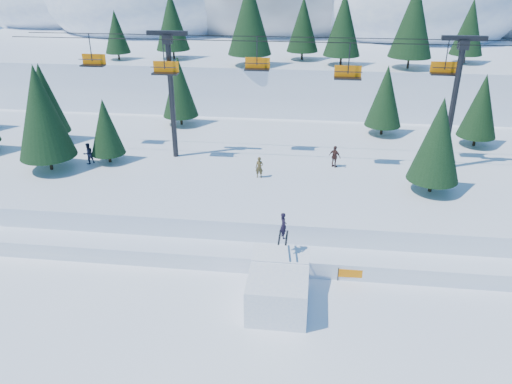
# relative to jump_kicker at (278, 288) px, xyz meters

# --- Properties ---
(ground) EXTENTS (160.00, 160.00, 0.00)m
(ground) POSITION_rel_jump_kicker_xyz_m (-1.07, -2.14, -1.22)
(ground) COLOR white
(ground) RESTS_ON ground
(mid_shelf) EXTENTS (70.00, 22.00, 2.50)m
(mid_shelf) POSITION_rel_jump_kicker_xyz_m (-1.07, 15.86, 0.03)
(mid_shelf) COLOR white
(mid_shelf) RESTS_ON ground
(berm) EXTENTS (70.00, 6.00, 1.10)m
(berm) POSITION_rel_jump_kicker_xyz_m (-1.07, 5.86, -0.67)
(berm) COLOR white
(berm) RESTS_ON ground
(mountain_ridge) EXTENTS (119.00, 60.92, 26.46)m
(mountain_ridge) POSITION_rel_jump_kicker_xyz_m (-6.15, 71.22, 8.43)
(mountain_ridge) COLOR white
(mountain_ridge) RESTS_ON ground
(jump_kicker) EXTENTS (3.28, 4.48, 5.14)m
(jump_kicker) POSITION_rel_jump_kicker_xyz_m (0.00, 0.00, 0.00)
(jump_kicker) COLOR white
(jump_kicker) RESTS_ON ground
(chairlift) EXTENTS (46.00, 3.21, 10.28)m
(chairlift) POSITION_rel_jump_kicker_xyz_m (0.78, 15.91, 8.11)
(chairlift) COLOR black
(chairlift) RESTS_ON mid_shelf
(conifer_stand) EXTENTS (62.61, 16.98, 8.72)m
(conifer_stand) POSITION_rel_jump_kicker_xyz_m (3.04, 16.28, 5.49)
(conifer_stand) COLOR black
(conifer_stand) RESTS_ON mid_shelf
(distant_skiers) EXTENTS (29.97, 5.48, 1.83)m
(distant_skiers) POSITION_rel_jump_kicker_xyz_m (-1.03, 14.75, 2.17)
(distant_skiers) COLOR #223E2A
(distant_skiers) RESTS_ON mid_shelf
(banner_near) EXTENTS (2.86, 0.14, 0.90)m
(banner_near) POSITION_rel_jump_kicker_xyz_m (4.82, 2.88, -0.67)
(banner_near) COLOR black
(banner_near) RESTS_ON ground
(banner_far) EXTENTS (2.83, 0.47, 0.90)m
(banner_far) POSITION_rel_jump_kicker_xyz_m (7.87, 3.33, -0.67)
(banner_far) COLOR black
(banner_far) RESTS_ON ground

